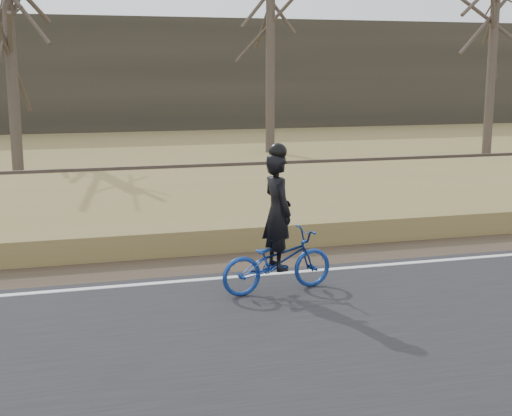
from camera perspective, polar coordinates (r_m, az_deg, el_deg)
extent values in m
plane|color=olive|center=(10.91, -9.98, -6.74)|extent=(120.00, 120.00, 0.00)
cube|color=black|center=(8.57, -8.23, -11.55)|extent=(120.00, 6.00, 0.06)
cube|color=silver|center=(11.08, -10.10, -6.11)|extent=(120.00, 0.12, 0.01)
cube|color=#473A2B|center=(12.05, -10.57, -4.95)|extent=(120.00, 1.60, 0.04)
cube|color=olive|center=(14.91, -11.67, -1.10)|extent=(120.00, 5.00, 0.44)
cube|color=slate|center=(18.64, -12.54, 1.30)|extent=(120.00, 3.00, 0.45)
cube|color=black|center=(18.59, -12.58, 2.19)|extent=(120.00, 2.40, 0.14)
cube|color=brown|center=(17.86, -12.46, 2.31)|extent=(120.00, 0.07, 0.15)
cube|color=brown|center=(19.28, -12.72, 2.93)|extent=(120.00, 0.07, 0.15)
cube|color=#383328|center=(40.37, -14.59, 10.30)|extent=(120.00, 4.00, 6.00)
imported|color=navy|center=(10.54, 1.71, -4.27)|extent=(1.82, 0.85, 0.92)
imported|color=black|center=(10.37, 1.73, -0.29)|extent=(0.50, 0.68, 1.71)
sphere|color=black|center=(10.23, 1.76, 4.51)|extent=(0.26, 0.26, 0.26)
cylinder|color=#4F443A|center=(23.23, -19.02, 11.45)|extent=(0.36, 0.36, 7.39)
cylinder|color=#4F443A|center=(28.57, 1.16, 12.09)|extent=(0.36, 0.36, 7.62)
cylinder|color=#4F443A|center=(29.08, 18.41, 11.96)|extent=(0.36, 0.36, 8.06)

